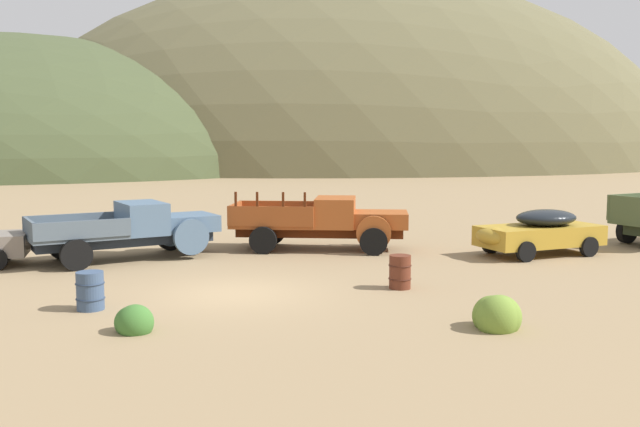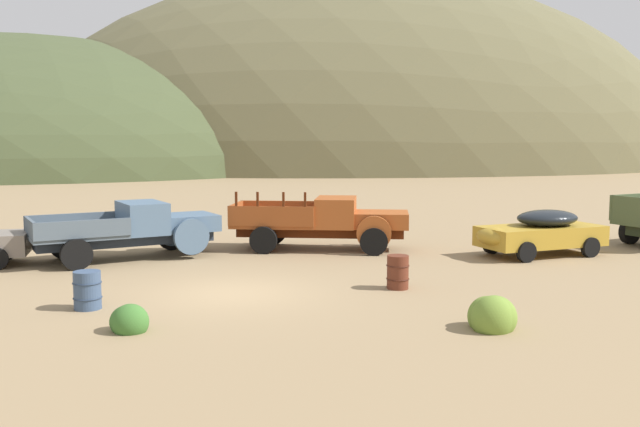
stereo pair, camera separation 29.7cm
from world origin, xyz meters
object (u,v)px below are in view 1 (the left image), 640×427
Objects in this scene: oil_drum_spare at (90,291)px; oil_drum_foreground at (400,272)px; truck_chalk_blue at (138,228)px; car_mustard at (537,232)px; truck_oxide_orange at (332,222)px.

oil_drum_spare is 7.88m from oil_drum_foreground.
truck_chalk_blue is at bearing 140.04° from oil_drum_foreground.
car_mustard is at bearing -27.56° from truck_chalk_blue.
oil_drum_spare is at bearing -114.70° from truck_chalk_blue.
truck_oxide_orange reaches higher than oil_drum_foreground.
car_mustard is 5.31× the size of oil_drum_foreground.
oil_drum_foreground is at bearing -59.82° from truck_chalk_blue.
truck_oxide_orange reaches higher than oil_drum_spare.
truck_chalk_blue is 13.54m from car_mustard.
car_mustard is 14.93m from oil_drum_spare.
truck_chalk_blue is at bearing -159.89° from truck_oxide_orange.
oil_drum_spare is (-0.59, -6.97, -0.56)m from truck_chalk_blue.
truck_oxide_orange is 1.37× the size of car_mustard.
truck_oxide_orange is 6.71m from oil_drum_foreground.
oil_drum_foreground is (7.24, -6.07, -0.56)m from truck_chalk_blue.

